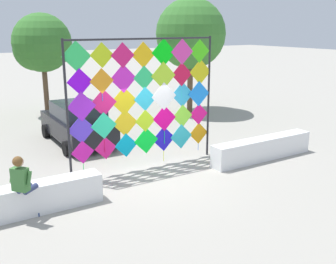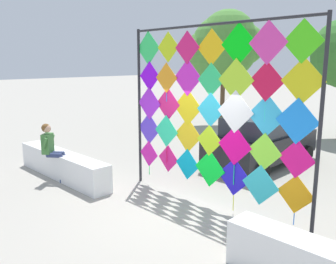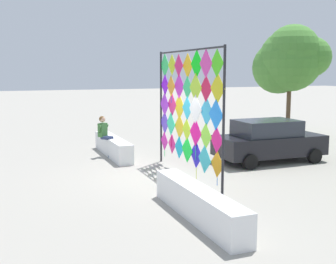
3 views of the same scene
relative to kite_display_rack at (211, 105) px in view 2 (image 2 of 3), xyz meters
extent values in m
plane|color=#9E998E|center=(-0.22, -0.82, -2.24)|extent=(120.00, 120.00, 0.00)
cube|color=white|center=(-4.03, -1.34, -1.89)|extent=(3.87, 0.54, 0.71)
cylinder|color=#232328|center=(-2.36, 0.03, -0.28)|extent=(0.07, 0.07, 3.93)
cylinder|color=#232328|center=(2.33, -0.03, -0.28)|extent=(0.07, 0.07, 3.93)
cylinder|color=#232328|center=(-0.02, 0.00, 1.63)|extent=(4.69, 0.12, 0.06)
cube|color=#D618A2|center=(-2.00, 0.02, -1.43)|extent=(0.67, 0.02, 0.67)
cylinder|color=#16E54F|center=(-2.00, 0.03, -1.88)|extent=(0.02, 0.02, 0.23)
cube|color=#E0187A|center=(-1.30, 0.03, -1.43)|extent=(0.67, 0.02, 0.67)
cube|color=#04A3CE|center=(-0.66, 0.02, -1.44)|extent=(0.73, 0.02, 0.73)
cube|color=#07F032|center=(0.01, 0.00, -1.40)|extent=(0.82, 0.02, 0.82)
cube|color=#2116D6|center=(0.64, 0.01, -1.43)|extent=(0.81, 0.02, 0.81)
cylinder|color=yellow|center=(0.64, 0.02, -2.01)|extent=(0.02, 0.02, 0.34)
cube|color=#2DC0D0|center=(1.27, -0.03, -1.44)|extent=(0.81, 0.02, 0.81)
cube|color=orange|center=(1.98, -0.01, -1.44)|extent=(0.73, 0.02, 0.73)
cylinder|color=blue|center=(1.98, 0.00, -1.92)|extent=(0.02, 0.02, 0.23)
cube|color=#5535D9|center=(-2.00, 0.03, -0.78)|extent=(0.81, 0.02, 0.81)
cube|color=#24D194|center=(-1.34, 0.00, -0.75)|extent=(0.78, 0.02, 0.78)
cylinder|color=#E51660|center=(-1.34, 0.01, -1.34)|extent=(0.02, 0.02, 0.40)
cube|color=gold|center=(-0.67, 0.03, -0.76)|extent=(0.81, 0.02, 0.81)
cube|color=#B2E21C|center=(-0.02, -0.01, -0.77)|extent=(0.68, 0.02, 0.68)
cube|color=#ED0782|center=(0.65, -0.02, -0.77)|extent=(0.82, 0.02, 0.82)
cylinder|color=#16E576|center=(0.65, -0.01, -1.39)|extent=(0.02, 0.02, 0.42)
cube|color=#8CF035|center=(1.32, -0.03, -0.77)|extent=(0.73, 0.02, 0.73)
cube|color=#EE107B|center=(1.96, -0.02, -0.79)|extent=(0.71, 0.02, 0.71)
cube|color=#9922DA|center=(-1.96, 0.01, -0.13)|extent=(0.83, 0.02, 0.83)
cube|color=#CC1969|center=(-1.31, 0.03, -0.09)|extent=(0.79, 0.02, 0.79)
cylinder|color=#16E589|center=(-1.31, 0.04, -0.64)|extent=(0.02, 0.02, 0.31)
cube|color=gold|center=(-0.68, 0.02, -0.11)|extent=(0.84, 0.02, 0.84)
cube|color=#26B1D3|center=(0.00, 0.00, -0.10)|extent=(0.74, 0.02, 0.74)
cube|color=white|center=(0.63, -0.02, -0.08)|extent=(0.86, 0.02, 0.86)
cube|color=#2DAEE2|center=(1.32, -0.01, -0.09)|extent=(0.81, 0.02, 0.81)
cube|color=#1983F8|center=(1.93, -0.04, -0.12)|extent=(0.82, 0.02, 0.82)
cube|color=#8208F6|center=(-1.96, 0.03, 0.54)|extent=(0.73, 0.02, 0.73)
cylinder|color=#7CE516|center=(-1.96, 0.04, 0.05)|extent=(0.02, 0.02, 0.24)
cube|color=orange|center=(-1.34, 0.01, 0.52)|extent=(0.71, 0.02, 0.71)
cylinder|color=blue|center=(-1.34, 0.02, 0.06)|extent=(0.02, 0.02, 0.20)
cube|color=#D124C5|center=(-0.69, 0.02, 0.54)|extent=(0.82, 0.02, 0.82)
cube|color=#2AD472|center=(-0.02, 0.01, 0.52)|extent=(0.71, 0.02, 0.71)
cylinder|color=#E5168E|center=(-0.02, 0.02, 0.00)|extent=(0.02, 0.02, 0.34)
cube|color=#AFE72A|center=(0.62, -0.02, 0.54)|extent=(0.84, 0.02, 0.84)
cube|color=red|center=(1.28, -0.02, 0.54)|extent=(0.74, 0.02, 0.74)
cylinder|color=#16E5B7|center=(1.28, -0.01, -0.02)|extent=(0.02, 0.02, 0.38)
cube|color=gold|center=(1.98, -0.03, 0.58)|extent=(0.81, 0.02, 0.81)
cube|color=#2DCD5D|center=(-2.01, 0.04, 1.21)|extent=(0.82, 0.02, 0.82)
cube|color=#BCD818|center=(-1.30, 0.02, 1.22)|extent=(0.70, 0.02, 0.70)
cube|color=#D51966|center=(-0.69, 0.00, 1.19)|extent=(0.72, 0.02, 0.72)
cube|color=yellow|center=(-0.03, 0.02, 1.18)|extent=(0.76, 0.02, 0.76)
cylinder|color=blue|center=(-0.03, 0.03, 0.65)|extent=(0.02, 0.02, 0.29)
cube|color=#04E611|center=(0.64, 0.00, 1.22)|extent=(0.82, 0.02, 0.82)
cube|color=#DA369C|center=(1.28, -0.03, 1.23)|extent=(0.79, 0.02, 0.79)
cube|color=#41D116|center=(1.93, -0.04, 1.23)|extent=(0.74, 0.02, 0.74)
cylinder|color=#B616E5|center=(1.93, -0.03, 0.69)|extent=(0.02, 0.02, 0.34)
cylinder|color=navy|center=(-3.66, -1.55, -1.89)|extent=(0.11, 0.11, 0.71)
cylinder|color=navy|center=(-3.82, -1.67, -1.50)|extent=(0.38, 0.35, 0.13)
cube|color=navy|center=(-3.62, -1.51, -2.20)|extent=(0.25, 0.23, 0.09)
cylinder|color=navy|center=(-3.77, -1.42, -1.89)|extent=(0.11, 0.11, 0.71)
cylinder|color=navy|center=(-3.92, -1.54, -1.50)|extent=(0.38, 0.35, 0.13)
cube|color=navy|center=(-3.73, -1.38, -2.20)|extent=(0.25, 0.23, 0.09)
cube|color=#3D7538|center=(-4.02, -1.73, -1.21)|extent=(0.38, 0.40, 0.52)
sphere|color=tan|center=(-4.02, -1.73, -0.81)|extent=(0.22, 0.22, 0.22)
sphere|color=brown|center=(-4.04, -1.74, -0.80)|extent=(0.22, 0.22, 0.22)
cylinder|color=#3D7538|center=(-3.87, -1.89, -1.16)|extent=(0.19, 0.17, 0.31)
cylinder|color=#3D7538|center=(-4.15, -1.55, -1.16)|extent=(0.19, 0.17, 0.31)
cube|color=black|center=(-0.90, 3.67, -1.63)|extent=(1.69, 3.93, 0.70)
cube|color=#282D38|center=(-0.90, 3.53, -1.00)|extent=(1.49, 2.20, 0.56)
cylinder|color=black|center=(-1.74, 5.01, -1.98)|extent=(0.21, 0.52, 0.52)
cylinder|color=black|center=(-0.06, 5.00, -1.98)|extent=(0.21, 0.52, 0.52)
cylinder|color=black|center=(-1.75, 2.34, -1.98)|extent=(0.21, 0.52, 0.52)
cylinder|color=black|center=(-0.07, 2.33, -1.98)|extent=(0.21, 0.52, 0.52)
cylinder|color=brown|center=(-5.82, 8.20, -0.82)|extent=(0.22, 0.22, 2.85)
sphere|color=#4C8938|center=(-5.82, 8.20, 1.54)|extent=(3.12, 3.12, 3.12)
sphere|color=#4C8938|center=(-6.30, 7.87, 1.18)|extent=(2.64, 2.64, 2.64)
sphere|color=#4C8938|center=(-5.56, 8.14, 1.95)|extent=(2.62, 2.62, 2.62)
sphere|color=#4C8938|center=(-5.22, 8.96, 1.68)|extent=(1.97, 1.97, 1.97)
camera|label=1|loc=(-5.46, -10.14, 1.98)|focal=42.04mm
camera|label=2|loc=(4.70, -5.91, 0.90)|focal=38.35mm
camera|label=3|loc=(11.81, -5.31, 1.05)|focal=45.43mm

